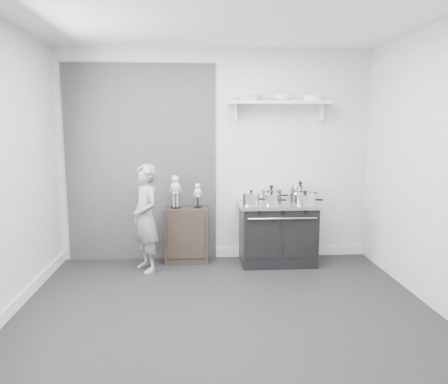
{
  "coord_description": "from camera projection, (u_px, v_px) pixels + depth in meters",
  "views": [
    {
      "loc": [
        -0.27,
        -3.83,
        1.77
      ],
      "look_at": [
        0.05,
        0.95,
        1.01
      ],
      "focal_mm": 35.0,
      "sensor_mm": 36.0,
      "label": 1
    }
  ],
  "objects": [
    {
      "name": "ground",
      "position": [
        225.0,
        315.0,
        4.06
      ],
      "size": [
        4.0,
        4.0,
        0.0
      ],
      "primitive_type": "plane",
      "color": "black",
      "rests_on": "ground"
    },
    {
      "name": "room_shell",
      "position": [
        214.0,
        137.0,
        3.95
      ],
      "size": [
        4.02,
        3.62,
        2.71
      ],
      "color": "#ACACA9",
      "rests_on": "ground"
    },
    {
      "name": "wall_shelf",
      "position": [
        280.0,
        103.0,
        5.45
      ],
      "size": [
        1.3,
        0.26,
        0.24
      ],
      "color": "silver",
      "rests_on": "room_shell"
    },
    {
      "name": "stove",
      "position": [
        277.0,
        233.0,
        5.51
      ],
      "size": [
        0.98,
        0.61,
        0.78
      ],
      "color": "black",
      "rests_on": "ground"
    },
    {
      "name": "side_cabinet",
      "position": [
        186.0,
        235.0,
        5.57
      ],
      "size": [
        0.54,
        0.32,
        0.71
      ],
      "primitive_type": "cube",
      "color": "black",
      "rests_on": "ground"
    },
    {
      "name": "child",
      "position": [
        146.0,
        218.0,
        5.19
      ],
      "size": [
        0.5,
        0.56,
        1.29
      ],
      "primitive_type": "imported",
      "rotation": [
        0.0,
        0.0,
        -1.04
      ],
      "color": "gray",
      "rests_on": "ground"
    },
    {
      "name": "pot_front_left",
      "position": [
        251.0,
        199.0,
        5.3
      ],
      "size": [
        0.3,
        0.21,
        0.18
      ],
      "color": "silver",
      "rests_on": "stove"
    },
    {
      "name": "pot_back_left",
      "position": [
        271.0,
        195.0,
        5.55
      ],
      "size": [
        0.36,
        0.27,
        0.2
      ],
      "color": "silver",
      "rests_on": "stove"
    },
    {
      "name": "pot_back_right",
      "position": [
        300.0,
        193.0,
        5.57
      ],
      "size": [
        0.36,
        0.27,
        0.25
      ],
      "color": "silver",
      "rests_on": "stove"
    },
    {
      "name": "pot_front_right",
      "position": [
        305.0,
        199.0,
        5.28
      ],
      "size": [
        0.36,
        0.27,
        0.18
      ],
      "color": "silver",
      "rests_on": "stove"
    },
    {
      "name": "pot_front_center",
      "position": [
        272.0,
        200.0,
        5.26
      ],
      "size": [
        0.27,
        0.18,
        0.17
      ],
      "color": "silver",
      "rests_on": "stove"
    },
    {
      "name": "skeleton_full",
      "position": [
        175.0,
        189.0,
        5.47
      ],
      "size": [
        0.13,
        0.09,
        0.48
      ],
      "primitive_type": null,
      "color": "beige",
      "rests_on": "side_cabinet"
    },
    {
      "name": "skeleton_torso",
      "position": [
        198.0,
        194.0,
        5.5
      ],
      "size": [
        0.1,
        0.06,
        0.36
      ],
      "primitive_type": null,
      "color": "beige",
      "rests_on": "side_cabinet"
    },
    {
      "name": "bowl_large",
      "position": [
        249.0,
        97.0,
        5.41
      ],
      "size": [
        0.33,
        0.33,
        0.08
      ],
      "primitive_type": "imported",
      "color": "white",
      "rests_on": "wall_shelf"
    },
    {
      "name": "bowl_small",
      "position": [
        281.0,
        98.0,
        5.44
      ],
      "size": [
        0.23,
        0.23,
        0.07
      ],
      "primitive_type": "imported",
      "color": "white",
      "rests_on": "wall_shelf"
    },
    {
      "name": "plate_stack",
      "position": [
        313.0,
        98.0,
        5.47
      ],
      "size": [
        0.25,
        0.25,
        0.06
      ],
      "primitive_type": "cylinder",
      "color": "silver",
      "rests_on": "wall_shelf"
    }
  ]
}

